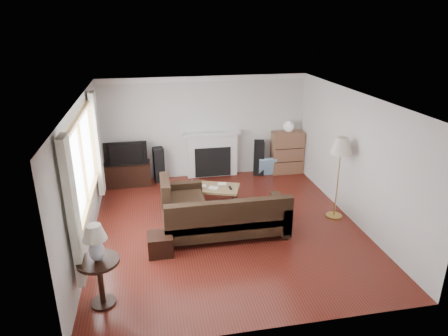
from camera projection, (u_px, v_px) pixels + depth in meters
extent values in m
cube|color=#581B13|center=(227.00, 226.00, 7.72)|extent=(5.10, 5.60, 0.04)
cube|color=white|center=(227.00, 98.00, 6.83)|extent=(5.10, 5.60, 0.04)
cube|color=silver|center=(205.00, 127.00, 9.79)|extent=(5.00, 0.04, 2.50)
cube|color=silver|center=(272.00, 246.00, 4.75)|extent=(5.00, 0.04, 2.50)
cube|color=silver|center=(84.00, 176.00, 6.83)|extent=(0.04, 5.50, 2.50)
cube|color=silver|center=(354.00, 158.00, 7.71)|extent=(0.04, 5.50, 2.50)
cube|color=olive|center=(83.00, 163.00, 6.55)|extent=(0.12, 2.74, 1.54)
cube|color=beige|center=(73.00, 213.00, 5.22)|extent=(0.10, 0.35, 2.10)
cube|color=beige|center=(97.00, 144.00, 8.01)|extent=(0.10, 0.35, 2.10)
cube|color=white|center=(212.00, 154.00, 9.96)|extent=(1.40, 0.26, 1.15)
cube|color=black|center=(128.00, 174.00, 9.56)|extent=(1.08, 0.48, 0.54)
imported|color=black|center=(126.00, 152.00, 9.36)|extent=(0.98, 0.13, 0.57)
cube|color=black|center=(159.00, 165.00, 9.70)|extent=(0.28, 0.32, 0.85)
cube|color=black|center=(259.00, 158.00, 10.13)|extent=(0.30, 0.34, 0.88)
cube|color=brown|center=(287.00, 152.00, 10.21)|extent=(0.79, 0.38, 1.09)
sphere|color=white|center=(289.00, 127.00, 9.97)|extent=(0.27, 0.27, 0.27)
cube|color=black|center=(226.00, 216.00, 7.29)|extent=(2.45, 1.79, 0.79)
cube|color=olive|center=(213.00, 196.00, 8.53)|extent=(1.22, 0.93, 0.43)
cube|color=black|center=(160.00, 244.00, 6.79)|extent=(0.42, 0.42, 0.35)
cube|color=#B38A3E|center=(338.00, 179.00, 7.81)|extent=(0.47, 0.47, 1.66)
cube|color=black|center=(101.00, 282.00, 5.53)|extent=(0.58, 0.58, 0.72)
cube|color=silver|center=(96.00, 243.00, 5.30)|extent=(0.33, 0.33, 0.53)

